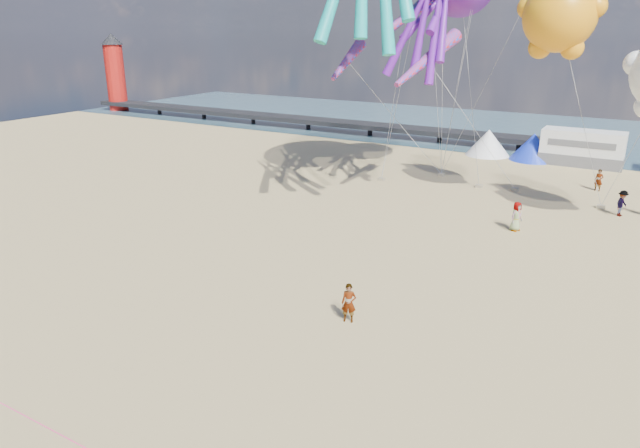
{
  "coord_description": "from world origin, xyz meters",
  "views": [
    {
      "loc": [
        10.99,
        -13.0,
        11.31
      ],
      "look_at": [
        -0.15,
        6.0,
        3.68
      ],
      "focal_mm": 32.0,
      "sensor_mm": 36.0,
      "label": 1
    }
  ],
  "objects_px": {
    "beachgoer_2": "(622,203)",
    "sandbag_e": "(441,175)",
    "sandbag_b": "(479,186)",
    "lighthouse": "(116,78)",
    "standing_person": "(349,303)",
    "sandbag_c": "(601,207)",
    "beachgoer_5": "(599,180)",
    "tent_white": "(488,142)",
    "windsock_mid": "(427,59)",
    "motorhome_0": "(582,148)",
    "beachgoer_6": "(516,216)",
    "windsock_right": "(347,61)",
    "tent_blue": "(533,147)",
    "sandbag_d": "(515,189)",
    "windsock_left": "(416,10)",
    "kite_teddy_orange": "(560,15)",
    "sandbag_a": "(381,179)"
  },
  "relations": [
    {
      "from": "standing_person",
      "to": "sandbag_c",
      "type": "xyz_separation_m",
      "value": [
        7.28,
        21.94,
        -0.71
      ]
    },
    {
      "from": "tent_white",
      "to": "sandbag_d",
      "type": "relative_size",
      "value": 8.0
    },
    {
      "from": "sandbag_e",
      "to": "windsock_left",
      "type": "bearing_deg",
      "value": -96.92
    },
    {
      "from": "tent_blue",
      "to": "windsock_right",
      "type": "relative_size",
      "value": 0.87
    },
    {
      "from": "kite_teddy_orange",
      "to": "windsock_left",
      "type": "relative_size",
      "value": 0.95
    },
    {
      "from": "motorhome_0",
      "to": "beachgoer_6",
      "type": "height_order",
      "value": "motorhome_0"
    },
    {
      "from": "beachgoer_6",
      "to": "windsock_left",
      "type": "height_order",
      "value": "windsock_left"
    },
    {
      "from": "motorhome_0",
      "to": "windsock_left",
      "type": "bearing_deg",
      "value": -122.48
    },
    {
      "from": "beachgoer_5",
      "to": "beachgoer_6",
      "type": "relative_size",
      "value": 0.91
    },
    {
      "from": "tent_blue",
      "to": "beachgoer_6",
      "type": "height_order",
      "value": "tent_blue"
    },
    {
      "from": "lighthouse",
      "to": "windsock_mid",
      "type": "height_order",
      "value": "windsock_mid"
    },
    {
      "from": "tent_blue",
      "to": "sandbag_d",
      "type": "xyz_separation_m",
      "value": [
        1.01,
        -11.23,
        -1.09
      ]
    },
    {
      "from": "standing_person",
      "to": "sandbag_a",
      "type": "relative_size",
      "value": 3.29
    },
    {
      "from": "standing_person",
      "to": "sandbag_b",
      "type": "height_order",
      "value": "standing_person"
    },
    {
      "from": "sandbag_c",
      "to": "windsock_mid",
      "type": "xyz_separation_m",
      "value": [
        -10.98,
        -4.47,
        9.26
      ]
    },
    {
      "from": "sandbag_e",
      "to": "kite_teddy_orange",
      "type": "distance_m",
      "value": 15.67
    },
    {
      "from": "beachgoer_2",
      "to": "sandbag_d",
      "type": "relative_size",
      "value": 3.34
    },
    {
      "from": "sandbag_d",
      "to": "windsock_mid",
      "type": "distance_m",
      "value": 12.15
    },
    {
      "from": "sandbag_e",
      "to": "windsock_mid",
      "type": "bearing_deg",
      "value": -82.65
    },
    {
      "from": "windsock_left",
      "to": "sandbag_e",
      "type": "bearing_deg",
      "value": 88.96
    },
    {
      "from": "sandbag_e",
      "to": "windsock_right",
      "type": "distance_m",
      "value": 12.33
    },
    {
      "from": "lighthouse",
      "to": "motorhome_0",
      "type": "height_order",
      "value": "lighthouse"
    },
    {
      "from": "beachgoer_2",
      "to": "sandbag_b",
      "type": "xyz_separation_m",
      "value": [
        -9.57,
        2.21,
        -0.72
      ]
    },
    {
      "from": "tent_blue",
      "to": "sandbag_d",
      "type": "relative_size",
      "value": 8.0
    },
    {
      "from": "beachgoer_6",
      "to": "windsock_mid",
      "type": "relative_size",
      "value": 0.26
    },
    {
      "from": "beachgoer_5",
      "to": "sandbag_b",
      "type": "distance_m",
      "value": 8.47
    },
    {
      "from": "lighthouse",
      "to": "windsock_mid",
      "type": "bearing_deg",
      "value": -21.48
    },
    {
      "from": "lighthouse",
      "to": "standing_person",
      "type": "height_order",
      "value": "lighthouse"
    },
    {
      "from": "tent_white",
      "to": "beachgoer_5",
      "type": "distance_m",
      "value": 13.09
    },
    {
      "from": "tent_white",
      "to": "sandbag_a",
      "type": "height_order",
      "value": "tent_white"
    },
    {
      "from": "sandbag_d",
      "to": "windsock_left",
      "type": "height_order",
      "value": "windsock_left"
    },
    {
      "from": "lighthouse",
      "to": "sandbag_c",
      "type": "height_order",
      "value": "lighthouse"
    },
    {
      "from": "tent_blue",
      "to": "standing_person",
      "type": "distance_m",
      "value": 34.67
    },
    {
      "from": "sandbag_b",
      "to": "windsock_mid",
      "type": "relative_size",
      "value": 0.08
    },
    {
      "from": "tent_blue",
      "to": "sandbag_c",
      "type": "height_order",
      "value": "tent_blue"
    },
    {
      "from": "sandbag_a",
      "to": "windsock_left",
      "type": "bearing_deg",
      "value": -32.57
    },
    {
      "from": "beachgoer_2",
      "to": "beachgoer_6",
      "type": "bearing_deg",
      "value": 160.52
    },
    {
      "from": "tent_white",
      "to": "sandbag_c",
      "type": "relative_size",
      "value": 8.0
    },
    {
      "from": "beachgoer_2",
      "to": "sandbag_e",
      "type": "distance_m",
      "value": 13.82
    },
    {
      "from": "beachgoer_5",
      "to": "windsock_left",
      "type": "distance_m",
      "value": 18.12
    },
    {
      "from": "sandbag_a",
      "to": "windsock_mid",
      "type": "height_order",
      "value": "windsock_mid"
    },
    {
      "from": "beachgoer_2",
      "to": "windsock_mid",
      "type": "height_order",
      "value": "windsock_mid"
    },
    {
      "from": "lighthouse",
      "to": "windsock_left",
      "type": "height_order",
      "value": "windsock_left"
    },
    {
      "from": "tent_white",
      "to": "windsock_mid",
      "type": "height_order",
      "value": "windsock_mid"
    },
    {
      "from": "beachgoer_6",
      "to": "sandbag_b",
      "type": "relative_size",
      "value": 3.49
    },
    {
      "from": "sandbag_e",
      "to": "beachgoer_6",
      "type": "bearing_deg",
      "value": -52.12
    },
    {
      "from": "tent_white",
      "to": "beachgoer_2",
      "type": "xyz_separation_m",
      "value": [
        12.07,
        -13.9,
        -0.37
      ]
    },
    {
      "from": "beachgoer_2",
      "to": "kite_teddy_orange",
      "type": "height_order",
      "value": "kite_teddy_orange"
    },
    {
      "from": "sandbag_c",
      "to": "beachgoer_5",
      "type": "bearing_deg",
      "value": 98.41
    },
    {
      "from": "sandbag_c",
      "to": "sandbag_e",
      "type": "bearing_deg",
      "value": 165.92
    }
  ]
}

